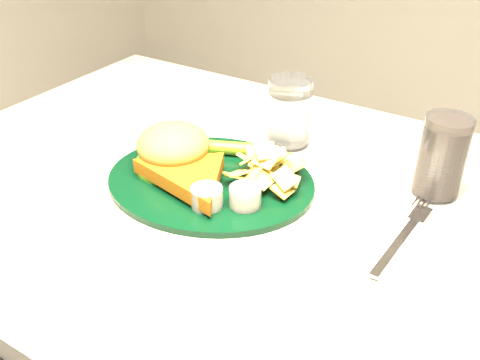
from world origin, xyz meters
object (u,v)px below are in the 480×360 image
(water_glass, at_px, (289,112))
(cola_glass, at_px, (442,157))
(table, at_px, (252,354))
(fork_napkin, at_px, (398,243))
(dinner_plate, at_px, (210,164))

(water_glass, bearing_deg, cola_glass, -5.52)
(water_glass, relative_size, cola_glass, 0.94)
(water_glass, height_order, cola_glass, cola_glass)
(table, relative_size, water_glass, 9.79)
(fork_napkin, bearing_deg, dinner_plate, -175.42)
(dinner_plate, relative_size, water_glass, 2.74)
(table, xyz_separation_m, cola_glass, (0.24, 0.15, 0.44))
(water_glass, relative_size, fork_napkin, 0.66)
(water_glass, xyz_separation_m, cola_glass, (0.27, -0.03, 0.00))
(table, distance_m, fork_napkin, 0.45)
(table, bearing_deg, water_glass, 100.93)
(dinner_plate, bearing_deg, cola_glass, 14.61)
(table, bearing_deg, cola_glass, 32.43)
(table, relative_size, cola_glass, 9.24)
(cola_glass, xyz_separation_m, fork_napkin, (-0.01, -0.16, -0.06))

